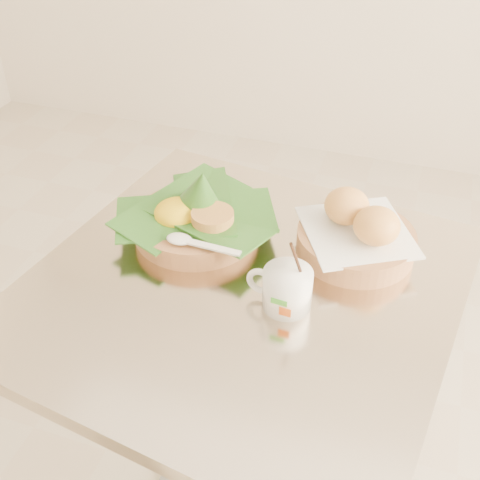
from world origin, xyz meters
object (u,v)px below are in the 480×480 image
(cafe_table, at_px, (242,369))
(rice_basket, at_px, (196,216))
(bread_basket, at_px, (357,234))
(coffee_mug, at_px, (286,288))

(cafe_table, bearing_deg, rice_basket, 139.37)
(rice_basket, height_order, bread_basket, rice_basket)
(cafe_table, xyz_separation_m, rice_basket, (-0.13, 0.11, 0.26))
(cafe_table, relative_size, bread_basket, 3.24)
(rice_basket, relative_size, coffee_mug, 2.11)
(cafe_table, distance_m, bread_basket, 0.34)
(cafe_table, bearing_deg, bread_basket, 41.77)
(coffee_mug, bearing_deg, cafe_table, 161.66)
(bread_basket, relative_size, coffee_mug, 1.78)
(bread_basket, height_order, coffee_mug, coffee_mug)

